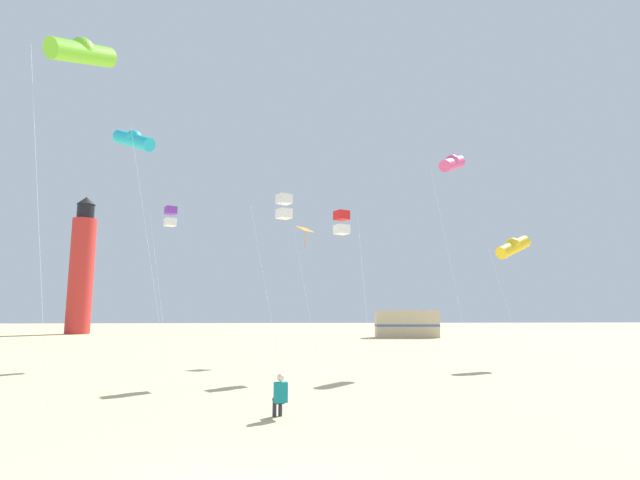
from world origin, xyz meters
name	(u,v)px	position (x,y,z in m)	size (l,w,h in m)	color
kite_flyer_standing	(280,394)	(0.49, 6.32, 0.61)	(0.43, 0.55, 1.16)	#147F84
kite_tube_rainbow	(452,163)	(9.93, 19.20, 11.17)	(2.44, 2.53, 11.88)	silver
kite_box_scarlet	(342,223)	(3.18, 15.90, 7.02)	(1.87, 2.05, 7.60)	silver
kite_tube_lime	(82,52)	(-6.35, 8.64, 11.44)	(2.32, 2.71, 12.14)	silver
kite_diamond_orange	(305,234)	(1.57, 21.76, 7.39)	(1.49, 1.37, 7.87)	silver
kite_tube_cyan	(134,140)	(-7.14, 16.56, 11.23)	(3.23, 2.93, 11.93)	silver
kite_box_white	(284,207)	(0.39, 15.18, 7.62)	(1.97, 1.97, 8.21)	silver
kite_tube_gold	(513,247)	(13.09, 18.90, 6.33)	(2.53, 2.21, 7.03)	silver
kite_box_violet	(170,217)	(-6.29, 21.00, 8.21)	(1.52, 1.45, 8.80)	silver
lighthouse_distant	(82,269)	(-24.81, 53.15, 7.84)	(2.80, 2.80, 16.80)	red
rv_van_tan	(407,324)	(12.82, 43.25, 1.39)	(6.56, 2.69, 2.80)	#C6B28C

